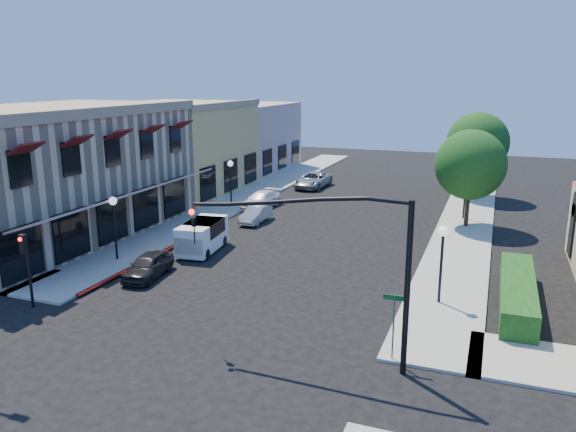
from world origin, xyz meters
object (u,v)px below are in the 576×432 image
(street_tree_a, at_px, (470,165))
(white_van, at_px, (202,235))
(parked_car_a, at_px, (148,266))
(street_name_sign, at_px, (394,317))
(lamppost_right_far, at_px, (466,181))
(parked_car_b, at_px, (256,215))
(parked_car_c, at_px, (261,200))
(parked_car_d, at_px, (313,180))
(street_tree_b, at_px, (478,143))
(secondary_signal, at_px, (26,257))
(lamppost_right_near, at_px, (443,245))
(lamppost_left_far, at_px, (230,172))
(signal_mast_arm, at_px, (344,251))
(lamppost_left_near, at_px, (114,212))

(street_tree_a, relative_size, white_van, 1.58)
(white_van, bearing_deg, parked_car_a, -95.58)
(street_name_sign, distance_m, parked_car_a, 13.68)
(white_van, height_order, parked_car_a, white_van)
(street_name_sign, height_order, lamppost_right_far, lamppost_right_far)
(parked_car_a, height_order, parked_car_b, parked_car_a)
(parked_car_c, bearing_deg, street_name_sign, -49.05)
(lamppost_right_far, bearing_deg, parked_car_d, 150.76)
(white_van, relative_size, parked_car_d, 0.83)
(street_tree_b, relative_size, secondary_signal, 2.11)
(street_tree_a, xyz_separation_m, secondary_signal, (-16.80, -20.59, -1.88))
(lamppost_right_near, xyz_separation_m, parked_car_b, (-13.30, 10.27, -2.18))
(lamppost_left_far, relative_size, parked_car_c, 0.84)
(signal_mast_arm, height_order, white_van, signal_mast_arm)
(parked_car_d, bearing_deg, signal_mast_arm, -67.05)
(signal_mast_arm, relative_size, parked_car_a, 2.24)
(secondary_signal, bearing_deg, parked_car_d, 84.35)
(street_tree_b, relative_size, signal_mast_arm, 0.88)
(street_tree_a, relative_size, lamppost_left_far, 1.82)
(signal_mast_arm, height_order, parked_car_c, signal_mast_arm)
(lamppost_left_near, bearing_deg, parked_car_d, 81.59)
(secondary_signal, distance_m, lamppost_right_far, 27.98)
(lamppost_right_near, relative_size, parked_car_c, 0.84)
(lamppost_right_near, height_order, white_van, lamppost_right_near)
(street_name_sign, bearing_deg, parked_car_a, 161.76)
(parked_car_a, bearing_deg, lamppost_right_far, 44.86)
(street_tree_b, height_order, lamppost_left_far, street_tree_b)
(parked_car_b, bearing_deg, parked_car_c, 109.08)
(street_tree_a, xyz_separation_m, parked_car_b, (-13.60, -3.73, -3.64))
(street_name_sign, bearing_deg, parked_car_b, 127.43)
(street_tree_b, height_order, parked_car_b, street_tree_b)
(secondary_signal, bearing_deg, signal_mast_arm, 0.37)
(lamppost_left_near, distance_m, lamppost_right_far, 23.35)
(street_tree_a, bearing_deg, street_tree_b, 90.00)
(street_tree_b, distance_m, lamppost_left_near, 29.64)
(secondary_signal, relative_size, lamppost_left_far, 0.93)
(lamppost_right_far, bearing_deg, parked_car_a, -128.51)
(street_tree_b, height_order, lamppost_left_near, street_tree_b)
(signal_mast_arm, bearing_deg, lamppost_right_far, 83.30)
(street_tree_a, bearing_deg, parked_car_d, 145.30)
(secondary_signal, height_order, white_van, secondary_signal)
(parked_car_d, bearing_deg, lamppost_left_near, -95.34)
(lamppost_right_far, xyz_separation_m, parked_car_d, (-13.52, 7.57, -2.05))
(lamppost_right_far, height_order, parked_car_c, lamppost_right_far)
(white_van, bearing_deg, parked_car_b, 88.44)
(lamppost_left_far, distance_m, parked_car_c, 3.17)
(secondary_signal, xyz_separation_m, lamppost_right_far, (16.50, 22.59, 0.42))
(white_van, distance_m, parked_car_a, 4.72)
(parked_car_c, bearing_deg, street_tree_b, 39.30)
(street_tree_b, xyz_separation_m, parked_car_c, (-15.00, -9.52, -3.93))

